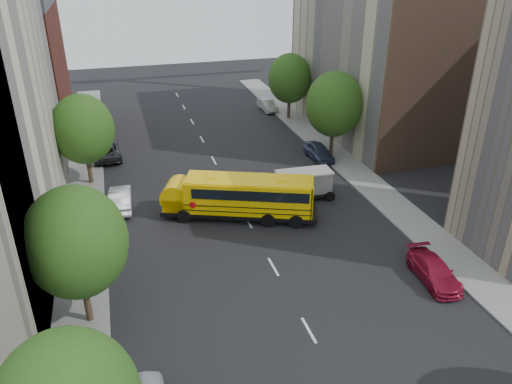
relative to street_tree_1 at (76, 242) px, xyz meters
name	(u,v)px	position (x,y,z in m)	size (l,w,h in m)	color
ground	(264,250)	(11.00, 4.00, -4.95)	(120.00, 120.00, 0.00)	black
sidewalk_left	(84,237)	(-0.50, 9.00, -4.89)	(3.00, 80.00, 0.12)	slate
sidewalk_right	(382,195)	(22.50, 9.00, -4.89)	(3.00, 80.00, 0.12)	slate
lane_markings	(229,187)	(11.00, 14.00, -4.95)	(0.15, 64.00, 0.01)	silver
building_left_redbrick	(10,75)	(-7.00, 32.00, 1.55)	(10.00, 15.00, 13.00)	maroon
building_right_far	(376,45)	(29.00, 24.00, 4.05)	(10.00, 22.00, 18.00)	#BBB291
building_right_sidewall	(440,68)	(29.00, 13.00, 4.05)	(10.10, 0.30, 18.00)	brown
street_tree_1	(76,242)	(0.00, 0.00, 0.00)	(5.12, 5.12, 7.90)	#38281C
street_tree_2	(83,129)	(0.00, 18.00, -0.12)	(4.99, 4.99, 7.71)	#38281C
street_tree_4	(334,104)	(22.00, 18.00, 0.12)	(5.25, 5.25, 8.10)	#38281C
street_tree_5	(290,78)	(22.00, 30.00, -0.25)	(4.86, 4.86, 7.51)	#38281C
school_bus	(238,195)	(10.52, 8.89, -3.15)	(11.53, 6.63, 3.22)	black
safari_truck	(298,185)	(15.80, 10.43, -3.72)	(5.51, 2.21, 2.32)	black
parked_car_1	(120,199)	(2.20, 12.80, -4.19)	(1.61, 4.63, 1.53)	silver
parked_car_2	(106,151)	(1.40, 23.49, -4.21)	(2.45, 5.31, 1.48)	black
parked_car_3	(434,271)	(19.80, -2.00, -4.29)	(1.84, 4.54, 1.32)	maroon
parked_car_4	(319,152)	(20.60, 17.64, -4.21)	(1.75, 4.35, 1.48)	#323D57
parked_car_5	(267,105)	(20.60, 33.80, -4.29)	(1.41, 4.03, 1.33)	#A5A5A0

